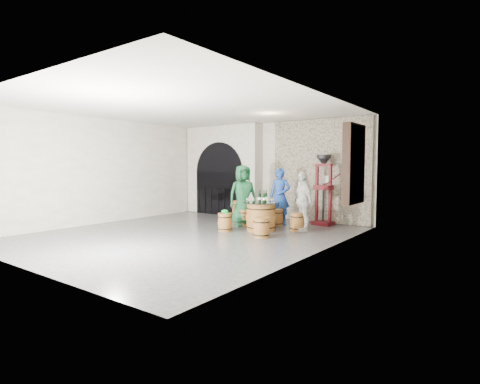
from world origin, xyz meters
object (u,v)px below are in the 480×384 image
Objects in this scene: barrel_table at (261,216)px; corking_press at (324,184)px; side_barrel at (239,210)px; person_blue at (280,196)px; wine_bottle_right at (266,197)px; barrel_stool_near_left at (225,222)px; barrel_stool_near_right at (261,228)px; person_white at (302,201)px; barrel_stool_left at (244,217)px; person_green at (243,195)px; wine_bottle_left at (260,197)px; barrel_stool_right at (297,222)px; wine_bottle_center at (264,198)px; barrel_stool_far at (276,217)px.

corking_press reaches higher than barrel_table.
person_blue is at bearing -8.55° from side_barrel.
person_blue is 5.21× the size of wine_bottle_right.
barrel_table is 0.99m from barrel_stool_near_left.
barrel_stool_near_right is 1.59m from person_white.
side_barrel is (-0.94, 1.03, 0.06)m from barrel_stool_left.
person_green is 1.03m from wine_bottle_left.
barrel_stool_left is at bearing -176.06° from barrel_stool_right.
barrel_stool_right is (1.69, 0.12, 0.00)m from barrel_stool_left.
wine_bottle_center is at bearing -26.68° from barrel_stool_left.
barrel_stool_near_left is at bearing -62.66° from side_barrel.
person_green is (-0.20, 1.10, 0.65)m from barrel_stool_near_left.
person_green is at bearing 139.34° from barrel_stool_near_right.
wine_bottle_left is at bearing -101.57° from person_blue.
barrel_stool_far is 1.21m from person_white.
barrel_stool_far is at bearing 100.02° from wine_bottle_right.
barrel_stool_near_right is 3.28m from side_barrel.
person_white is 1.35m from corking_press.
barrel_stool_far is 1.27m from wine_bottle_center.
barrel_stool_near_right is 0.29× the size of person_blue.
wine_bottle_left is at bearing -108.51° from person_white.
side_barrel is at bearing 164.43° from barrel_stool_far.
wine_bottle_left is at bearing -39.53° from side_barrel.
person_green is (-1.48, 1.27, 0.65)m from barrel_stool_near_right.
barrel_stool_near_left is 0.27× the size of person_green.
barrel_stool_right is 0.23× the size of corking_press.
wine_bottle_center is at bearing -38.07° from side_barrel.
person_green reaches higher than barrel_stool_right.
wine_bottle_center is at bearing -94.27° from person_blue.
barrel_table is 0.52m from wine_bottle_left.
barrel_stool_far and barrel_stool_near_right have the same top height.
barrel_table is 0.56× the size of person_green.
wine_bottle_center is (0.26, -1.29, 0.06)m from person_blue.
side_barrel is at bearing 155.86° from person_blue.
wine_bottle_right is (-0.10, 0.26, 0.00)m from wine_bottle_center.
wine_bottle_right is at bearing -75.44° from person_green.
barrel_table reaches higher than barrel_stool_far.
wine_bottle_center is (-0.66, -0.63, 0.67)m from barrel_stool_right.
side_barrel is (-1.82, 1.46, -0.09)m from barrel_table.
barrel_stool_near_right is at bearing -63.56° from wine_bottle_right.
barrel_stool_right is 0.29× the size of person_blue.
side_barrel is (-2.63, 0.91, 0.06)m from barrel_stool_right.
barrel_stool_far is 1.50× the size of wine_bottle_center.
barrel_table is 2.06× the size of barrel_stool_left.
person_blue reaches higher than side_barrel.
wine_bottle_left is at bearing -87.27° from person_green.
barrel_stool_near_left is at bearing -138.91° from barrel_table.
barrel_table is at bearing 41.09° from barrel_stool_near_left.
wine_bottle_right is 2.36m from side_barrel.
side_barrel is 0.29× the size of corking_press.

